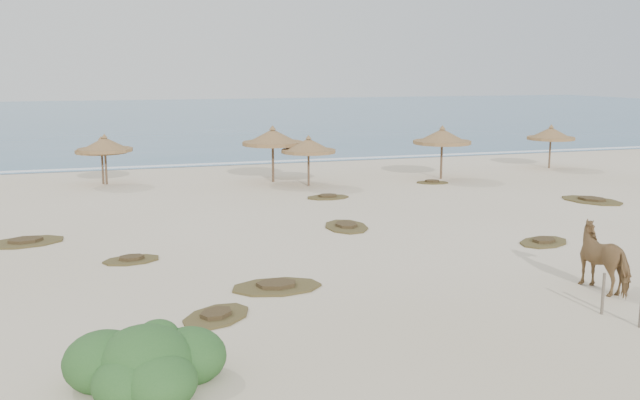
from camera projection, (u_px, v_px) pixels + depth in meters
The scene contains 21 objects.
ground at pixel (341, 285), 19.16m from camera, with size 160.00×160.00×0.00m, color beige.
ocean at pixel (143, 116), 89.45m from camera, with size 200.00×100.00×0.01m, color #2C6285.
foam_line at pixel (200, 165), 43.53m from camera, with size 70.00×0.60×0.01m, color silver.
palapa_1 at pixel (105, 145), 35.67m from camera, with size 3.46×3.46×2.56m.
palapa_2 at pixel (101, 147), 35.75m from camera, with size 3.02×3.02×2.44m.
palapa_3 at pixel (273, 138), 36.38m from camera, with size 3.93×3.93×2.93m.
palapa_4 at pixel (309, 146), 35.21m from camera, with size 2.89×2.89×2.54m.
palapa_5 at pixel (442, 137), 37.49m from camera, with size 3.55×3.55×2.85m.
palapa_6 at pixel (551, 134), 41.63m from camera, with size 3.53×3.53×2.58m.
horse at pixel (607, 258), 18.61m from camera, with size 0.93×2.04×1.72m, color olive.
fence_post_far at pixel (603, 294), 16.78m from camera, with size 0.07×0.07×1.01m, color #716255.
bush at pixel (147, 364), 12.94m from camera, with size 2.98×2.63×1.34m.
scrub_1 at pixel (25, 242), 23.79m from camera, with size 2.86×2.19×0.16m.
scrub_2 at pixel (132, 259), 21.55m from camera, with size 1.90×1.41×0.16m.
scrub_3 at pixel (346, 226), 26.15m from camera, with size 1.85×2.58×0.16m.
scrub_4 at pixel (544, 242), 23.79m from camera, with size 2.43×2.10×0.16m.
scrub_5 at pixel (592, 200), 31.38m from camera, with size 2.72×3.29×0.16m.
scrub_7 at pixel (328, 197), 32.18m from camera, with size 1.99×1.31×0.16m.
scrub_9 at pixel (277, 286), 18.89m from camera, with size 2.51×1.69×0.16m.
scrub_10 at pixel (432, 182), 36.41m from camera, with size 1.89×1.54×0.16m.
scrub_11 at pixel (216, 316), 16.62m from camera, with size 2.32×2.30×0.16m.
Camera 1 is at (-6.13, -17.39, 5.70)m, focal length 40.00 mm.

